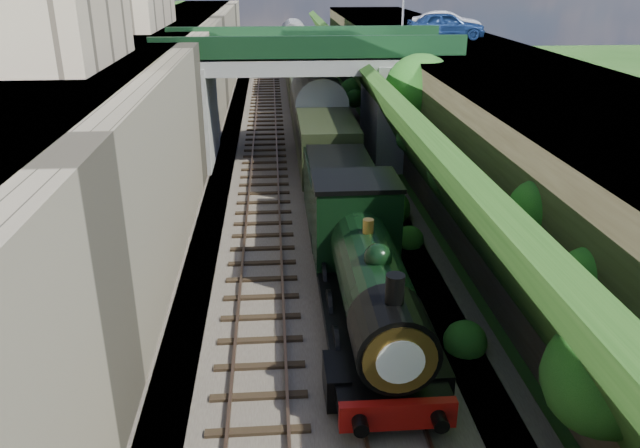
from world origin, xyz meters
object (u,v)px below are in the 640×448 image
(car_blue, at_px, (446,25))
(tender, at_px, (341,201))
(road_bridge, at_px, (315,90))
(car_silver, at_px, (446,23))
(tree, at_px, (421,93))
(locomotive, at_px, (367,278))

(car_blue, height_order, tender, car_blue)
(car_blue, bearing_deg, road_bridge, 121.54)
(car_silver, distance_m, tender, 21.82)
(tree, xyz_separation_m, tender, (-4.71, -6.91, -3.03))
(locomotive, bearing_deg, car_silver, 71.12)
(locomotive, height_order, tender, locomotive)
(tree, height_order, locomotive, tree)
(tender, bearing_deg, car_silver, 64.66)
(road_bridge, bearing_deg, tender, -88.73)
(tree, xyz_separation_m, locomotive, (-4.71, -14.27, -2.75))
(tree, relative_size, locomotive, 0.65)
(road_bridge, relative_size, tree, 2.42)
(road_bridge, height_order, car_silver, car_silver)
(tree, distance_m, locomotive, 15.28)
(road_bridge, relative_size, locomotive, 1.56)
(tree, bearing_deg, car_blue, 69.47)
(road_bridge, bearing_deg, car_silver, 39.21)
(road_bridge, distance_m, car_blue, 10.34)
(road_bridge, height_order, tree, road_bridge)
(car_blue, bearing_deg, car_silver, -14.53)
(tender, bearing_deg, locomotive, -90.00)
(tree, relative_size, car_blue, 1.36)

